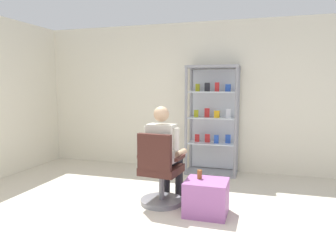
{
  "coord_description": "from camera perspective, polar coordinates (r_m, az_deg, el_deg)",
  "views": [
    {
      "loc": [
        1.24,
        -2.77,
        1.53
      ],
      "look_at": [
        -0.0,
        1.34,
        1.0
      ],
      "focal_mm": 33.61,
      "sensor_mm": 36.0,
      "label": 1
    }
  ],
  "objects": [
    {
      "name": "display_cabinet_main",
      "position": [
        5.63,
        8.1,
        1.2
      ],
      "size": [
        0.9,
        0.45,
        1.9
      ],
      "color": "gray",
      "rests_on": "ground"
    },
    {
      "name": "back_wall",
      "position": [
        5.91,
        4.67,
        5.26
      ],
      "size": [
        6.0,
        0.1,
        2.7
      ],
      "primitive_type": "cube",
      "color": "silver",
      "rests_on": "ground"
    },
    {
      "name": "seated_shopkeeper",
      "position": [
        4.19,
        -0.63,
        -4.22
      ],
      "size": [
        0.52,
        0.59,
        1.29
      ],
      "color": "black",
      "rests_on": "ground"
    },
    {
      "name": "office_chair",
      "position": [
        4.12,
        -1.53,
        -8.97
      ],
      "size": [
        0.59,
        0.56,
        0.96
      ],
      "color": "slate",
      "rests_on": "ground"
    },
    {
      "name": "tea_glass",
      "position": [
        3.9,
        5.75,
        -8.72
      ],
      "size": [
        0.06,
        0.06,
        0.11
      ],
      "primitive_type": "cylinder",
      "color": "brown",
      "rests_on": "storage_crate"
    },
    {
      "name": "storage_crate",
      "position": [
        3.92,
        6.95,
        -12.73
      ],
      "size": [
        0.5,
        0.45,
        0.42
      ],
      "primitive_type": "cube",
      "color": "#9E599E",
      "rests_on": "ground"
    },
    {
      "name": "ground_plane",
      "position": [
        3.4,
        -6.94,
        -19.78
      ],
      "size": [
        7.2,
        7.2,
        0.0
      ],
      "primitive_type": "plane",
      "color": "beige"
    }
  ]
}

